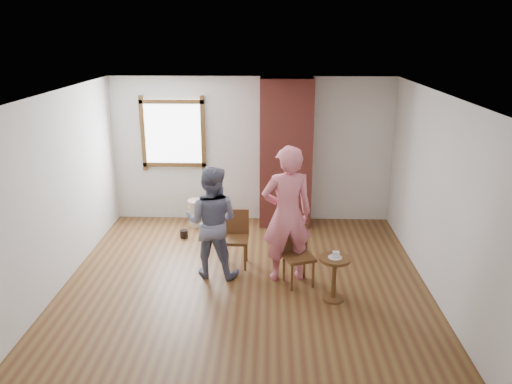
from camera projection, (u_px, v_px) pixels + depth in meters
ground at (244, 291)px, 6.71m from camera, size 5.50×5.50×0.00m
room_shell at (242, 150)px, 6.73m from camera, size 5.04×5.52×2.62m
brick_chimney at (286, 154)px, 8.67m from camera, size 0.90×0.50×2.60m
stoneware_crock at (198, 212)px, 8.95m from camera, size 0.37×0.37×0.47m
dark_pot at (184, 234)px, 8.43m from camera, size 0.17×0.17×0.14m
dining_chair_left at (235, 235)px, 7.38m from camera, size 0.40×0.40×0.83m
dining_chair_right at (297, 252)px, 6.83m from camera, size 0.48×0.48×0.82m
side_table at (334, 272)px, 6.39m from camera, size 0.40×0.40×0.60m
cake_plate at (335, 257)px, 6.33m from camera, size 0.18×0.18×0.01m
cake_slice at (336, 255)px, 6.32m from camera, size 0.08×0.07×0.06m
man at (212, 222)px, 6.95m from camera, size 0.88×0.74×1.61m
person_pink at (287, 215)px, 6.78m from camera, size 0.78×0.59×1.93m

